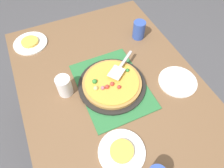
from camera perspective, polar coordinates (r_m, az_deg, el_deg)
The scene contains 13 objects.
ground_plane at distance 1.82m, azimuth 0.00°, elevation -14.16°, with size 8.00×8.00×0.00m, color #4C4C51.
dining_table at distance 1.24m, azimuth 0.00°, elevation -3.45°, with size 1.40×1.00×0.75m.
placemat at distance 1.15m, azimuth 0.00°, elevation -0.49°, with size 0.48×0.36×0.01m, color #2D753D.
pizza_pan at distance 1.14m, azimuth 0.00°, elevation -0.20°, with size 0.38×0.38×0.01m, color black.
pizza at distance 1.13m, azimuth -0.05°, elevation 0.37°, with size 0.33×0.33×0.05m.
plate_near_left at distance 0.99m, azimuth 2.74°, elevation -18.44°, with size 0.22×0.22×0.01m, color white.
plate_far_right at distance 1.48m, azimuth -21.89°, elevation 10.58°, with size 0.22×0.22×0.01m, color white.
plate_side at distance 1.23m, azimuth 17.92°, elevation 0.69°, with size 0.22×0.22×0.01m, color white.
served_slice_left at distance 0.97m, azimuth 2.77°, elevation -18.21°, with size 0.11×0.11×0.02m, color #EAB747.
served_slice_right at distance 1.47m, azimuth -22.04°, elevation 10.94°, with size 0.11×0.11×0.02m, color #EAB747.
cup_far at distance 1.11m, azimuth -13.23°, elevation -0.54°, with size 0.08×0.08×0.12m, color white.
cup_corner at distance 1.40m, azimuth 7.56°, elevation 14.82°, with size 0.08×0.08×0.12m, color #3351AD.
pizza_server at distance 1.15m, azimuth 2.37°, elevation 4.88°, with size 0.17×0.21×0.01m.
Camera 1 is at (-0.60, 0.27, 1.70)m, focal length 32.61 mm.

